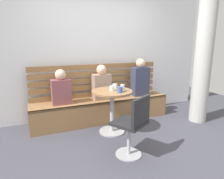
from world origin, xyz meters
The scene contains 14 objects.
ground centered at (0.00, 0.00, 0.00)m, with size 8.00×8.00×0.00m, color #42424C.
back_wall centered at (0.00, 1.64, 1.45)m, with size 5.20×0.10×2.90m, color silver.
concrete_pillar centered at (1.75, 0.45, 1.40)m, with size 0.32×0.32×2.80m, color #B2B2AD.
booth_bench centered at (0.00, 1.20, 0.22)m, with size 2.70×0.52×0.44m.
booth_backrest centered at (0.00, 1.44, 0.78)m, with size 2.65×0.04×0.66m.
cafe_table centered at (-0.03, 0.62, 0.52)m, with size 0.68×0.68×0.74m.
white_chair centered at (-0.07, -0.18, 0.46)m, with size 0.55×0.55×0.85m.
person_adult centered at (0.84, 1.18, 0.78)m, with size 0.34×0.22×0.77m.
person_child_left centered at (-0.77, 1.20, 0.71)m, with size 0.34×0.22×0.62m.
person_child_middle centered at (0.01, 1.23, 0.74)m, with size 0.34×0.22×0.67m.
cup_mug_blue centered at (0.03, 0.46, 0.79)m, with size 0.08×0.08×0.10m, color #3D5B9E.
cup_water_clear centered at (0.11, 0.52, 0.80)m, with size 0.07×0.07×0.11m, color white.
cup_glass_short centered at (-0.03, 0.63, 0.78)m, with size 0.08×0.08×0.08m, color silver.
cup_ceramic_white centered at (0.10, 0.79, 0.78)m, with size 0.08×0.08×0.07m, color white.
Camera 1 is at (-1.26, -2.28, 1.50)m, focal length 31.37 mm.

